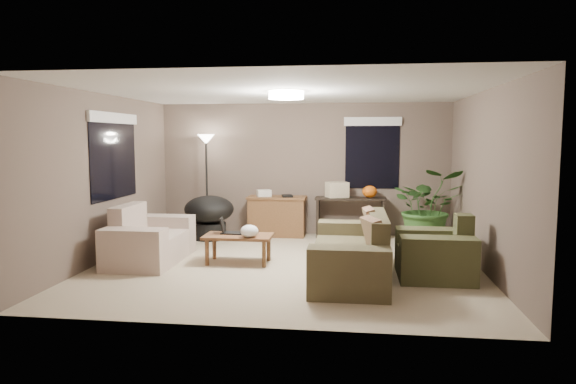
# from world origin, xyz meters

# --- Properties ---
(room_shell) EXTENTS (5.50, 5.50, 5.50)m
(room_shell) POSITION_xyz_m (0.00, 0.00, 1.25)
(room_shell) COLOR #BEA88D
(room_shell) RESTS_ON ground
(main_sofa) EXTENTS (0.95, 2.20, 0.85)m
(main_sofa) POSITION_xyz_m (0.96, -0.55, 0.29)
(main_sofa) COLOR #48422B
(main_sofa) RESTS_ON ground
(throw_pillows) EXTENTS (0.36, 1.39, 0.47)m
(throw_pillows) POSITION_xyz_m (1.22, -0.55, 0.65)
(throw_pillows) COLOR #8C7251
(throw_pillows) RESTS_ON main_sofa
(loveseat) EXTENTS (0.90, 1.60, 0.85)m
(loveseat) POSITION_xyz_m (-2.08, -0.02, 0.30)
(loveseat) COLOR beige
(loveseat) RESTS_ON ground
(armchair) EXTENTS (0.95, 1.00, 0.85)m
(armchair) POSITION_xyz_m (2.05, -0.40, 0.30)
(armchair) COLOR #4E5030
(armchair) RESTS_ON ground
(coffee_table) EXTENTS (1.00, 0.55, 0.42)m
(coffee_table) POSITION_xyz_m (-0.72, 0.04, 0.36)
(coffee_table) COLOR brown
(coffee_table) RESTS_ON ground
(laptop) EXTENTS (0.38, 0.25, 0.24)m
(laptop) POSITION_xyz_m (-0.89, 0.14, 0.48)
(laptop) COLOR black
(laptop) RESTS_ON coffee_table
(plastic_bag) EXTENTS (0.27, 0.25, 0.18)m
(plastic_bag) POSITION_xyz_m (-0.52, -0.11, 0.51)
(plastic_bag) COLOR white
(plastic_bag) RESTS_ON coffee_table
(desk) EXTENTS (1.10, 0.50, 0.75)m
(desk) POSITION_xyz_m (-0.46, 2.21, 0.38)
(desk) COLOR brown
(desk) RESTS_ON ground
(desk_papers) EXTENTS (0.72, 0.32, 0.12)m
(desk_papers) POSITION_xyz_m (-0.62, 2.19, 0.80)
(desk_papers) COLOR silver
(desk_papers) RESTS_ON desk
(console_table) EXTENTS (1.30, 0.40, 0.75)m
(console_table) POSITION_xyz_m (0.91, 2.23, 0.44)
(console_table) COLOR black
(console_table) RESTS_ON ground
(pumpkin) EXTENTS (0.33, 0.33, 0.22)m
(pumpkin) POSITION_xyz_m (1.26, 2.23, 0.86)
(pumpkin) COLOR orange
(pumpkin) RESTS_ON console_table
(cardboard_box) EXTENTS (0.46, 0.41, 0.28)m
(cardboard_box) POSITION_xyz_m (0.66, 2.23, 0.89)
(cardboard_box) COLOR beige
(cardboard_box) RESTS_ON console_table
(papasan_chair) EXTENTS (1.09, 1.09, 0.80)m
(papasan_chair) POSITION_xyz_m (-1.65, 1.76, 0.47)
(papasan_chair) COLOR black
(papasan_chair) RESTS_ON ground
(floor_lamp) EXTENTS (0.32, 0.32, 1.91)m
(floor_lamp) POSITION_xyz_m (-1.79, 2.11, 1.60)
(floor_lamp) COLOR black
(floor_lamp) RESTS_ON ground
(ceiling_fixture) EXTENTS (0.50, 0.50, 0.10)m
(ceiling_fixture) POSITION_xyz_m (0.00, 0.00, 2.44)
(ceiling_fixture) COLOR white
(ceiling_fixture) RESTS_ON room_shell
(houseplant) EXTENTS (1.20, 1.33, 1.04)m
(houseplant) POSITION_xyz_m (2.24, 1.71, 0.52)
(houseplant) COLOR #2D5923
(houseplant) RESTS_ON ground
(cat_scratching_post) EXTENTS (0.32, 0.32, 0.50)m
(cat_scratching_post) POSITION_xyz_m (2.40, 0.29, 0.21)
(cat_scratching_post) COLOR tan
(cat_scratching_post) RESTS_ON ground
(window_left) EXTENTS (0.05, 1.56, 1.33)m
(window_left) POSITION_xyz_m (-2.73, 0.30, 1.78)
(window_left) COLOR black
(window_left) RESTS_ON room_shell
(window_back) EXTENTS (1.06, 0.05, 1.33)m
(window_back) POSITION_xyz_m (1.30, 2.48, 1.79)
(window_back) COLOR black
(window_back) RESTS_ON room_shell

